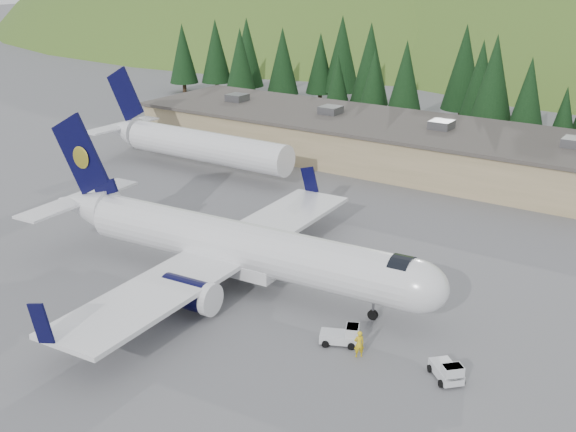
% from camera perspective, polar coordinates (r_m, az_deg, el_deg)
% --- Properties ---
extents(ground, '(600.00, 600.00, 0.00)m').
position_cam_1_polar(ground, '(56.52, -3.41, -5.55)').
color(ground, slate).
extents(airliner, '(36.00, 33.77, 11.95)m').
position_cam_1_polar(airliner, '(55.77, -4.38, -2.36)').
color(airliner, white).
rests_on(airliner, ground).
extents(second_airliner, '(27.50, 11.00, 10.05)m').
position_cam_1_polar(second_airliner, '(86.48, -7.85, 5.77)').
color(second_airliner, white).
rests_on(second_airliner, ground).
extents(baggage_tug_a, '(2.85, 2.31, 1.36)m').
position_cam_1_polar(baggage_tug_a, '(48.46, 4.38, -9.40)').
color(baggage_tug_a, silver).
rests_on(baggage_tug_a, ground).
extents(baggage_tug_b, '(2.73, 2.70, 1.37)m').
position_cam_1_polar(baggage_tug_b, '(45.61, 12.52, -11.91)').
color(baggage_tug_b, silver).
rests_on(baggage_tug_b, ground).
extents(terminal_building, '(71.00, 17.00, 6.10)m').
position_cam_1_polar(terminal_building, '(89.00, 8.90, 5.66)').
color(terminal_building, '#98875C').
rests_on(terminal_building, ground).
extents(ramp_worker, '(0.79, 0.79, 1.85)m').
position_cam_1_polar(ramp_worker, '(46.97, 5.63, -10.03)').
color(ramp_worker, yellow).
rests_on(ramp_worker, ground).
extents(tree_line, '(111.71, 18.80, 14.53)m').
position_cam_1_polar(tree_line, '(108.99, 13.51, 10.67)').
color(tree_line, black).
rests_on(tree_line, ground).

